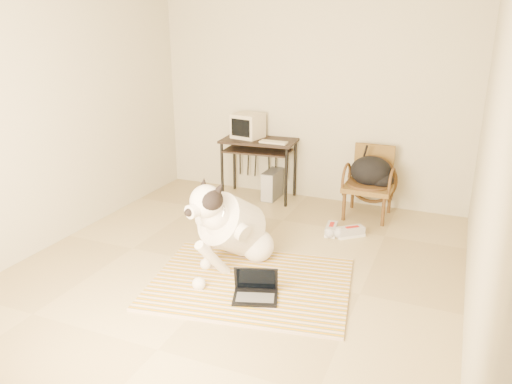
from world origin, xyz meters
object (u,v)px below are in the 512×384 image
Objects in this scene: laptop at (256,290)px; pc_tower at (272,185)px; dog at (232,227)px; rattan_chair at (370,182)px; crt_monitor at (248,126)px; computer_desk at (259,148)px; backpack at (373,173)px.

laptop is 2.54m from pc_tower.
dog is at bearing -80.52° from pc_tower.
crt_monitor is at bearing 175.38° from rattan_chair.
dog is at bearing -75.10° from computer_desk.
laptop is 2.37m from backpack.
backpack reaches higher than pc_tower.
laptop is at bearing -102.22° from rattan_chair.
pc_tower is (-0.32, 1.89, -0.19)m from dog.
pc_tower is 0.49× the size of rattan_chair.
rattan_chair is (0.50, 2.29, 0.33)m from laptop.
rattan_chair is (1.62, -0.13, -0.52)m from crt_monitor.
backpack is at bearing -5.64° from crt_monitor.
dog is 0.75m from laptop.
dog is 1.33× the size of computer_desk.
crt_monitor reaches higher than dog.
computer_desk reaches higher than backpack.
backpack reaches higher than laptop.
dog is 2.53× the size of backpack.
rattan_chair is 0.14m from backpack.
rattan_chair is at bearing 77.78° from laptop.
rattan_chair is at bearing 61.67° from dog.
backpack is (1.48, -0.10, -0.13)m from computer_desk.
pc_tower is (0.35, -0.01, -0.75)m from crt_monitor.
rattan_chair is (1.45, -0.07, -0.26)m from computer_desk.
rattan_chair is (1.27, -0.12, 0.23)m from pc_tower.
computer_desk is 2.42× the size of crt_monitor.
computer_desk is at bearing -19.54° from crt_monitor.
computer_desk is (-0.49, 1.84, 0.30)m from dog.
computer_desk is at bearing 176.10° from backpack.
crt_monitor is 1.71m from rattan_chair.
rattan_chair reaches higher than computer_desk.
rattan_chair reaches higher than pc_tower.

